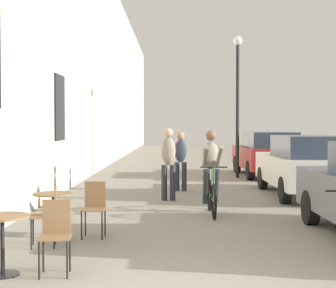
% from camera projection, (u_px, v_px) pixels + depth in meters
% --- Properties ---
extents(building_facade_left, '(0.54, 68.00, 8.79)m').
position_uv_depth(building_facade_left, '(82.00, 52.00, 18.70)').
color(building_facade_left, '#B7AD99').
rests_on(building_facade_left, ground_plane).
extents(cafe_table_near, '(0.64, 0.64, 0.72)m').
position_uv_depth(cafe_table_near, '(2.00, 232.00, 6.37)').
color(cafe_table_near, black).
rests_on(cafe_table_near, ground_plane).
extents(cafe_chair_near_toward_street, '(0.41, 0.41, 0.89)m').
position_uv_depth(cafe_chair_near_toward_street, '(56.00, 231.00, 6.44)').
color(cafe_chair_near_toward_street, black).
rests_on(cafe_chair_near_toward_street, ground_plane).
extents(cafe_table_mid, '(0.64, 0.64, 0.72)m').
position_uv_depth(cafe_table_mid, '(53.00, 206.00, 8.51)').
color(cafe_table_mid, black).
rests_on(cafe_table_mid, ground_plane).
extents(cafe_chair_mid_toward_street, '(0.44, 0.44, 0.89)m').
position_uv_depth(cafe_chair_mid_toward_street, '(49.00, 212.00, 7.87)').
color(cafe_chair_mid_toward_street, black).
rests_on(cafe_chair_mid_toward_street, ground_plane).
extents(cafe_chair_mid_toward_wall, '(0.39, 0.39, 0.89)m').
position_uv_depth(cafe_chair_mid_toward_wall, '(94.00, 205.00, 8.58)').
color(cafe_chair_mid_toward_wall, black).
rests_on(cafe_chair_mid_toward_wall, ground_plane).
extents(cyclist_on_bicycle, '(0.52, 1.76, 1.74)m').
position_uv_depth(cyclist_on_bicycle, '(211.00, 174.00, 10.87)').
color(cyclist_on_bicycle, black).
rests_on(cyclist_on_bicycle, ground_plane).
extents(pedestrian_near, '(0.35, 0.25, 1.74)m').
position_uv_depth(pedestrian_near, '(168.00, 160.00, 12.78)').
color(pedestrian_near, '#26262D').
rests_on(pedestrian_near, ground_plane).
extents(pedestrian_mid, '(0.35, 0.25, 1.64)m').
position_uv_depth(pedestrian_mid, '(181.00, 158.00, 14.68)').
color(pedestrian_mid, '#26262D').
rests_on(pedestrian_mid, ground_plane).
extents(street_lamp, '(0.32, 0.32, 4.90)m').
position_uv_depth(street_lamp, '(238.00, 88.00, 18.40)').
color(street_lamp, black).
rests_on(street_lamp, ground_plane).
extents(parked_car_second, '(1.88, 4.39, 1.56)m').
position_uv_depth(parked_car_second, '(306.00, 165.00, 13.56)').
color(parked_car_second, beige).
rests_on(parked_car_second, ground_plane).
extents(parked_car_third, '(1.99, 4.52, 1.59)m').
position_uv_depth(parked_car_third, '(267.00, 153.00, 19.01)').
color(parked_car_third, maroon).
rests_on(parked_car_third, ground_plane).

